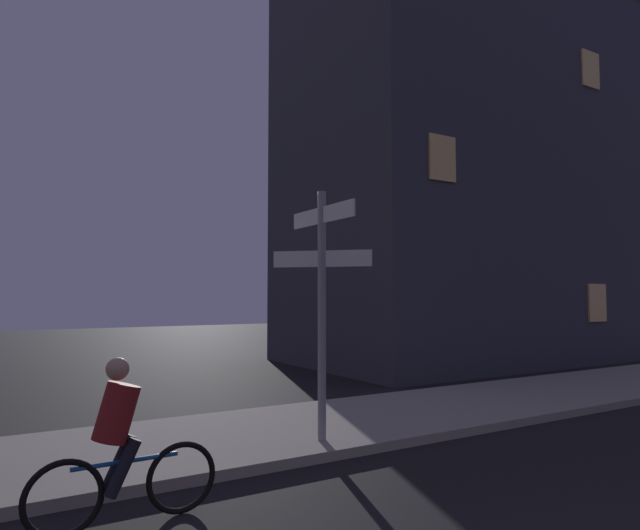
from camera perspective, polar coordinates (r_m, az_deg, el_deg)
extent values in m
cube|color=gray|center=(8.80, -8.10, -17.25)|extent=(40.00, 3.15, 0.14)
cylinder|color=gray|center=(8.00, 0.20, -5.14)|extent=(0.12, 0.12, 3.60)
cube|color=white|center=(8.08, 0.20, 5.20)|extent=(0.03, 1.68, 0.24)
cube|color=white|center=(8.01, 0.20, 0.66)|extent=(1.07, 1.07, 0.24)
torus|color=black|center=(6.14, -14.19, -20.62)|extent=(0.72, 0.08, 0.72)
torus|color=black|center=(5.89, -25.12, -21.17)|extent=(0.72, 0.08, 0.72)
cylinder|color=#1959A5|center=(5.92, -19.48, -18.67)|extent=(1.00, 0.08, 0.04)
cylinder|color=maroon|center=(5.79, -20.38, -14.18)|extent=(0.46, 0.33, 0.61)
sphere|color=tan|center=(5.72, -20.30, -10.10)|extent=(0.22, 0.22, 0.22)
cylinder|color=black|center=(6.00, -20.19, -18.74)|extent=(0.34, 0.13, 0.55)
cylinder|color=black|center=(5.83, -19.78, -19.21)|extent=(0.34, 0.13, 0.55)
cube|color=#383842|center=(21.60, 15.62, 15.49)|extent=(13.18, 7.01, 18.21)
cube|color=#F2C672|center=(19.60, 26.85, -3.52)|extent=(0.90, 0.06, 1.20)
cube|color=#F2C672|center=(14.90, 12.60, 10.79)|extent=(0.90, 0.06, 1.20)
cube|color=#F2C672|center=(20.96, 26.28, 17.76)|extent=(0.90, 0.06, 1.20)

